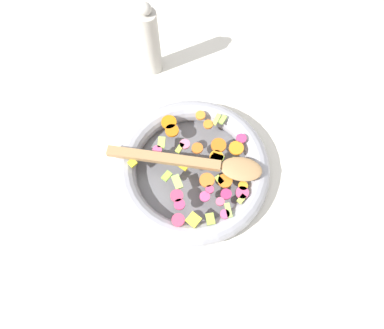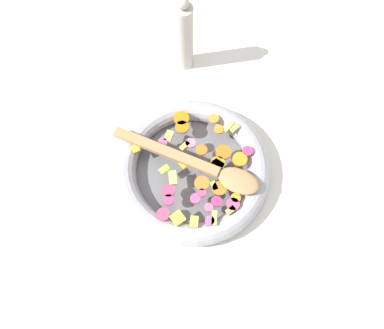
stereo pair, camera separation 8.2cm
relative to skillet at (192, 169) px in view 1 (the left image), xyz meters
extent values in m
plane|color=silver|center=(0.00, 0.00, -0.02)|extent=(4.00, 4.00, 0.00)
cylinder|color=slate|center=(0.00, 0.00, -0.02)|extent=(0.30, 0.30, 0.01)
torus|color=#9E9EA5|center=(0.00, 0.00, 0.00)|extent=(0.35, 0.35, 0.05)
cylinder|color=orange|center=(0.09, -0.06, 0.03)|extent=(0.04, 0.04, 0.01)
cylinder|color=orange|center=(0.04, -0.03, 0.03)|extent=(0.03, 0.03, 0.01)
cylinder|color=orange|center=(0.05, 0.11, 0.03)|extent=(0.05, 0.05, 0.01)
cylinder|color=orange|center=(-0.01, -0.05, 0.03)|extent=(0.04, 0.04, 0.01)
cylinder|color=orange|center=(0.07, -0.02, 0.03)|extent=(0.04, 0.04, 0.01)
cylinder|color=orange|center=(0.04, 0.09, 0.03)|extent=(0.04, 0.04, 0.01)
cylinder|color=orange|center=(0.04, 0.01, 0.03)|extent=(0.03, 0.03, 0.01)
cylinder|color=orange|center=(0.05, -0.03, 0.03)|extent=(0.04, 0.04, 0.01)
cylinder|color=orange|center=(0.01, -0.08, 0.03)|extent=(0.04, 0.04, 0.01)
cylinder|color=orange|center=(0.11, 0.06, 0.03)|extent=(0.03, 0.03, 0.01)
cylinder|color=orange|center=(0.03, -0.12, 0.03)|extent=(0.02, 0.02, 0.01)
cylinder|color=orange|center=(0.10, 0.03, 0.03)|extent=(0.03, 0.03, 0.01)
cube|color=#A7DC55|center=(0.13, 0.01, 0.03)|extent=(0.02, 0.01, 0.01)
cube|color=#A3BF44|center=(-0.08, -0.10, 0.03)|extent=(0.03, 0.03, 0.01)
cube|color=#B3D749|center=(0.05, -0.04, 0.03)|extent=(0.02, 0.03, 0.01)
cube|color=#A7DB4F|center=(0.06, -0.07, 0.03)|extent=(0.03, 0.02, 0.01)
cube|color=#B7DB56|center=(0.00, 0.09, 0.03)|extent=(0.03, 0.03, 0.01)
cube|color=#B9C55D|center=(0.12, 0.02, 0.03)|extent=(0.03, 0.02, 0.01)
cube|color=#BCCE52|center=(0.00, -0.13, 0.03)|extent=(0.02, 0.01, 0.01)
cube|color=#9DBC42|center=(0.01, -0.07, 0.03)|extent=(0.02, 0.02, 0.01)
cube|color=#98CF42|center=(-0.06, 0.03, 0.03)|extent=(0.02, 0.01, 0.01)
cube|color=#A6D55D|center=(-0.04, -0.12, 0.03)|extent=(0.03, 0.03, 0.01)
cube|color=#ABD460|center=(-0.05, 0.00, 0.03)|extent=(0.03, 0.04, 0.01)
cube|color=#BAD14A|center=(0.01, 0.05, 0.03)|extent=(0.03, 0.01, 0.01)
cylinder|color=#D74061|center=(-0.12, -0.05, 0.03)|extent=(0.04, 0.04, 0.01)
cylinder|color=#D9406E|center=(-0.02, -0.07, 0.03)|extent=(0.02, 0.02, 0.01)
cylinder|color=#C92F64|center=(-0.01, -0.10, 0.03)|extent=(0.03, 0.03, 0.01)
cylinder|color=#DC4874|center=(0.01, -0.13, 0.03)|extent=(0.03, 0.03, 0.01)
cylinder|color=#DF587A|center=(-0.03, -0.10, 0.03)|extent=(0.02, 0.02, 0.01)
cylinder|color=pink|center=(0.03, 0.04, 0.03)|extent=(0.03, 0.03, 0.01)
cylinder|color=#E25086|center=(-0.02, 0.08, 0.03)|extent=(0.02, 0.02, 0.01)
cylinder|color=#D03D61|center=(-0.08, -0.02, 0.03)|extent=(0.04, 0.04, 0.01)
cylinder|color=#D44980|center=(-0.04, -0.07, 0.03)|extent=(0.03, 0.03, 0.01)
cylinder|color=#DD3C6C|center=(-0.09, -0.03, 0.03)|extent=(0.03, 0.03, 0.01)
cylinder|color=#DB5385|center=(-0.05, -0.12, 0.03)|extent=(0.03, 0.03, 0.01)
cylinder|color=#C8376D|center=(0.12, -0.05, 0.03)|extent=(0.03, 0.03, 0.01)
cube|color=yellow|center=(-0.10, -0.08, 0.03)|extent=(0.03, 0.03, 0.01)
cube|color=yellow|center=(-0.08, 0.11, 0.03)|extent=(0.02, 0.02, 0.01)
cube|color=yellow|center=(-0.01, 0.01, 0.03)|extent=(0.03, 0.03, 0.01)
cube|color=#A87F51|center=(-0.03, 0.05, 0.04)|extent=(0.14, 0.23, 0.01)
ellipsoid|color=#A87F51|center=(0.05, -0.09, 0.04)|extent=(0.09, 0.11, 0.01)
cylinder|color=#B2ADA3|center=(0.17, 0.26, 0.07)|extent=(0.05, 0.05, 0.19)
sphere|color=#B2ADA3|center=(0.17, 0.26, 0.18)|extent=(0.03, 0.03, 0.03)
camera|label=1|loc=(-0.25, -0.19, 0.79)|focal=35.00mm
camera|label=2|loc=(-0.19, -0.25, 0.79)|focal=35.00mm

